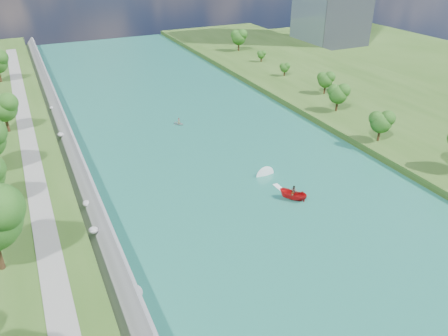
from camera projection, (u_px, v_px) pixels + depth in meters
ground at (274, 214)px, 67.85m from camera, size 260.00×260.00×0.00m
river_water at (220, 160)px, 83.75m from camera, size 55.00×240.00×0.10m
berm_east at (411, 116)px, 102.13m from camera, size 44.00×240.00×1.50m
riprap_bank at (81, 184)px, 72.47m from camera, size 5.03×236.00×4.25m
riverside_path at (36, 181)px, 69.81m from camera, size 3.00×200.00×0.10m
trees_east at (399, 112)px, 90.74m from camera, size 16.46×140.08×10.33m
motorboat at (289, 192)px, 71.92m from camera, size 4.26×19.11×2.16m
raft at (179, 123)px, 99.33m from camera, size 2.86×3.06×1.56m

